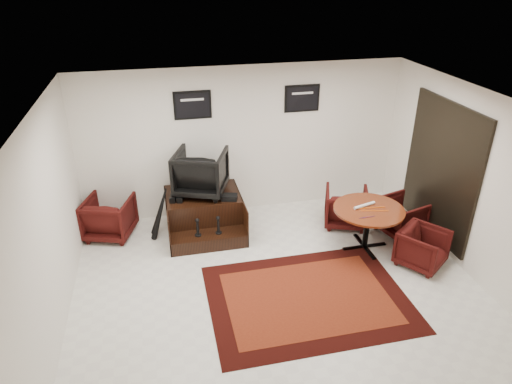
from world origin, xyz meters
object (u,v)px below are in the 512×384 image
at_px(shine_chair, 201,170).
at_px(armchair_side, 109,215).
at_px(table_chair_back, 346,205).
at_px(shine_podium, 204,214).
at_px(table_chair_window, 401,214).
at_px(table_chair_corner, 423,246).
at_px(meeting_table, 368,213).

xyz_separation_m(shine_chair, armchair_side, (-1.65, 0.02, -0.72)).
xyz_separation_m(armchair_side, table_chair_back, (4.22, -0.55, -0.02)).
height_order(shine_podium, table_chair_window, table_chair_window).
bearing_deg(table_chair_window, armchair_side, 62.55).
bearing_deg(shine_chair, table_chair_corner, 169.06).
bearing_deg(meeting_table, shine_chair, 152.59).
xyz_separation_m(shine_chair, table_chair_corner, (3.26, -2.00, -0.77)).
relative_size(shine_chair, armchair_side, 1.10).
height_order(shine_podium, table_chair_corner, table_chair_corner).
relative_size(armchair_side, meeting_table, 0.69).
distance_m(table_chair_back, table_chair_window, 0.98).
relative_size(meeting_table, table_chair_back, 1.51).
bearing_deg(shine_chair, meeting_table, 173.22).
bearing_deg(table_chair_back, table_chair_window, 170.07).
xyz_separation_m(shine_chair, table_chair_back, (2.57, -0.53, -0.74)).
distance_m(meeting_table, table_chair_corner, 0.98).
bearing_deg(shine_chair, table_chair_back, -170.97).
xyz_separation_m(meeting_table, table_chair_window, (0.82, 0.32, -0.30)).
bearing_deg(table_chair_window, table_chair_corner, 154.86).
relative_size(shine_chair, table_chair_back, 1.14).
distance_m(meeting_table, table_chair_back, 0.87).
height_order(shine_podium, shine_chair, shine_chair).
height_order(armchair_side, meeting_table, armchair_side).
bearing_deg(table_chair_corner, shine_chair, 112.27).
bearing_deg(table_chair_back, meeting_table, 112.26).
bearing_deg(table_chair_corner, table_chair_window, 44.48).
xyz_separation_m(shine_podium, table_chair_window, (3.42, -0.88, 0.05)).
distance_m(shine_chair, meeting_table, 2.96).
height_order(shine_chair, armchair_side, shine_chair).
bearing_deg(table_chair_back, armchair_side, 12.97).
xyz_separation_m(armchair_side, table_chair_corner, (4.91, -2.02, -0.05)).
bearing_deg(table_chair_window, shine_podium, 59.73).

